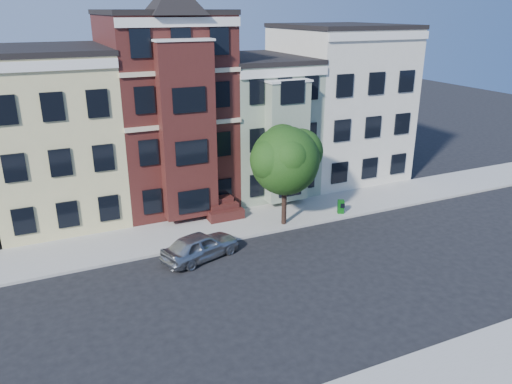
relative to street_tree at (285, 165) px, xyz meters
name	(u,v)px	position (x,y,z in m)	size (l,w,h in m)	color
ground	(257,299)	(-4.88, -6.72, -3.83)	(120.00, 120.00, 0.00)	black
far_sidewalk	(200,231)	(-4.88, 1.28, -3.76)	(60.00, 4.00, 0.15)	#9E9B93
house_yellow	(53,137)	(-11.88, 7.78, 1.17)	(7.00, 9.00, 10.00)	beige
house_brown	(165,111)	(-4.88, 7.78, 2.17)	(7.00, 9.00, 12.00)	#421A16
house_green	(254,125)	(1.62, 7.78, 0.67)	(6.00, 9.00, 9.00)	gray
house_cream	(337,103)	(8.62, 7.78, 1.67)	(8.00, 9.00, 11.00)	silver
street_tree	(285,165)	(0.00, 0.00, 0.00)	(6.33, 6.33, 7.37)	#264F18
parked_car	(200,246)	(-5.91, -1.89, -3.11)	(1.71, 4.26, 1.45)	#A3A6AC
newspaper_box	(341,207)	(4.04, -0.04, -3.26)	(0.39, 0.34, 0.86)	#0B5111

